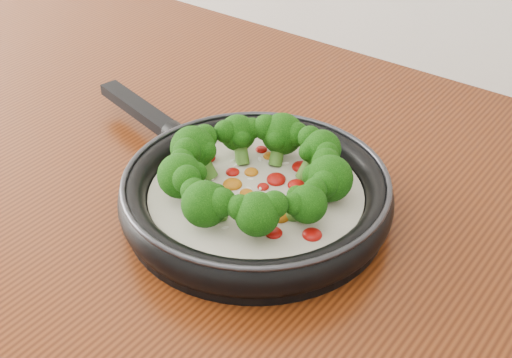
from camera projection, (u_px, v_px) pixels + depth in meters
The scene contains 1 object.
skillet at pixel (254, 190), 0.80m from camera, with size 0.50×0.37×0.09m.
Camera 1 is at (0.38, 0.52, 1.40)m, focal length 50.34 mm.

